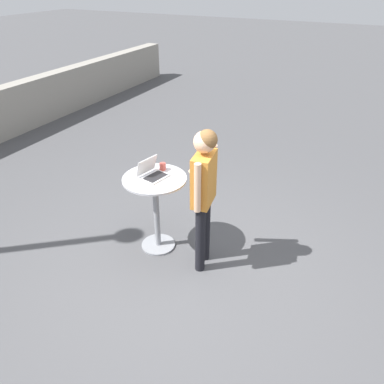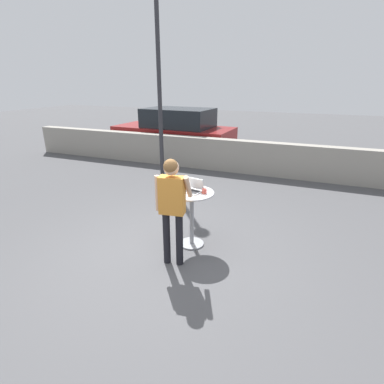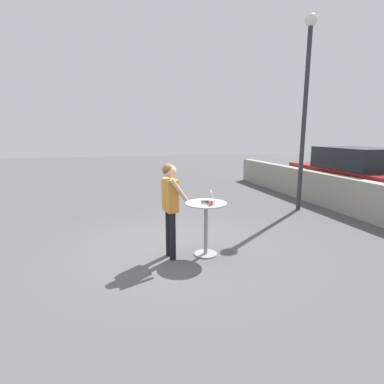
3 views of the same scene
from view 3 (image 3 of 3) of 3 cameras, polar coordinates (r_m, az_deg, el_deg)
ground_plane at (r=5.71m, az=-4.13°, el=-11.29°), size 50.00×50.00×0.00m
cafe_table at (r=5.36m, az=2.66°, el=-5.12°), size 0.73×0.73×0.97m
laptop at (r=5.28m, az=3.09°, el=-1.55°), size 0.34×0.32×0.21m
coffee_mug at (r=5.09m, az=3.60°, el=-2.13°), size 0.10×0.07×0.08m
standing_person at (r=5.16m, az=-4.20°, el=-1.40°), size 0.51×0.40×1.68m
parked_car_near_street at (r=11.09m, az=27.97°, el=3.09°), size 4.53×2.12×1.74m
street_lamp at (r=9.05m, az=20.90°, el=17.41°), size 0.32×0.32×5.22m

